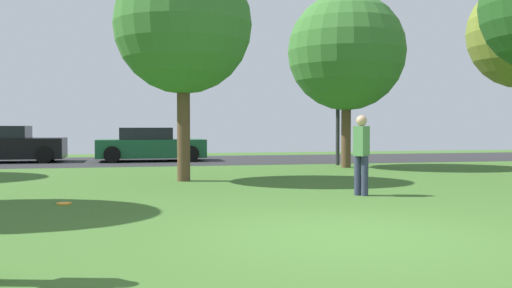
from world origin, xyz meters
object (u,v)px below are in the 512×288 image
at_px(street_lamp_post, 338,103).
at_px(person_thrower, 361,151).
at_px(birch_tree_lone, 183,26).
at_px(frisbee_disc, 64,203).
at_px(parked_car_green, 150,145).
at_px(parked_car_black, 5,145).
at_px(oak_tree_left, 346,52).

bearing_deg(street_lamp_post, person_thrower, -107.48).
distance_m(birch_tree_lone, person_thrower, 5.85).
relative_size(frisbee_disc, parked_car_green, 0.06).
bearing_deg(parked_car_black, frisbee_disc, -73.65).
xyz_separation_m(oak_tree_left, frisbee_disc, (-8.24, -7.22, -3.89)).
bearing_deg(parked_car_black, street_lamp_post, -18.77).
distance_m(person_thrower, street_lamp_post, 8.86).
height_order(frisbee_disc, street_lamp_post, street_lamp_post).
xyz_separation_m(birch_tree_lone, parked_car_black, (-6.13, 8.70, -3.31)).
height_order(birch_tree_lone, parked_car_black, birch_tree_lone).
xyz_separation_m(birch_tree_lone, street_lamp_post, (5.91, 4.61, -1.72)).
bearing_deg(parked_car_green, oak_tree_left, -37.38).
relative_size(birch_tree_lone, frisbee_disc, 21.25).
distance_m(oak_tree_left, frisbee_disc, 11.63).
height_order(person_thrower, parked_car_black, person_thrower).
height_order(person_thrower, parked_car_green, person_thrower).
bearing_deg(parked_car_green, street_lamp_post, -29.70).
bearing_deg(oak_tree_left, parked_car_green, 142.62).
bearing_deg(frisbee_disc, parked_car_green, 81.37).
bearing_deg(parked_car_green, person_thrower, -72.06).
bearing_deg(person_thrower, birch_tree_lone, -89.86).
bearing_deg(parked_car_green, birch_tree_lone, -85.65).
xyz_separation_m(person_thrower, street_lamp_post, (2.63, 8.35, 1.35)).
height_order(parked_car_black, parked_car_green, parked_car_black).
xyz_separation_m(oak_tree_left, street_lamp_post, (0.14, 1.16, -1.65)).
xyz_separation_m(frisbee_disc, parked_car_black, (-3.66, 12.47, 0.64)).
distance_m(person_thrower, parked_car_green, 12.70).
height_order(birch_tree_lone, person_thrower, birch_tree_lone).
bearing_deg(birch_tree_lone, parked_car_green, 94.35).
distance_m(birch_tree_lone, frisbee_disc, 6.00).
height_order(parked_car_black, street_lamp_post, street_lamp_post).
xyz_separation_m(parked_car_green, street_lamp_post, (6.54, -3.73, 1.63)).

